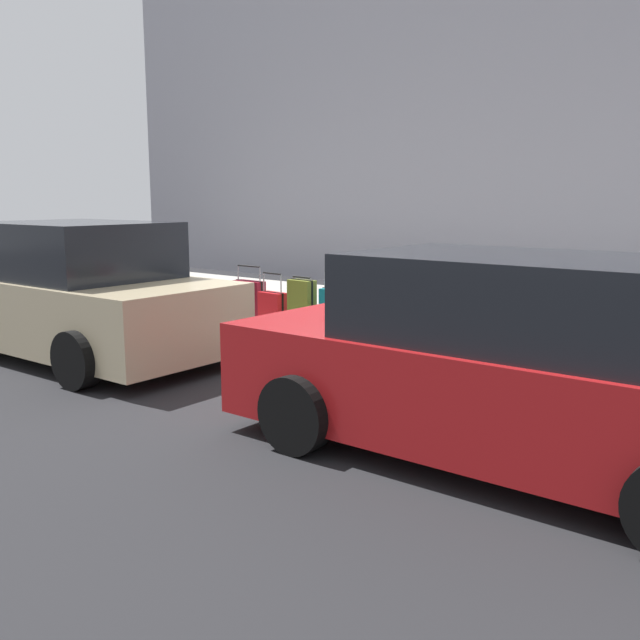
{
  "coord_description": "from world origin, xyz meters",
  "views": [
    {
      "loc": [
        -5.42,
        6.83,
        2.03
      ],
      "look_at": [
        -0.36,
        0.52,
        0.6
      ],
      "focal_mm": 39.3,
      "sensor_mm": 36.0,
      "label": 1
    }
  ],
  "objects_px": {
    "suitcase_olive_1": "(567,347)",
    "bollard_post": "(152,287)",
    "suitcase_maroon_3": "(481,339)",
    "suitcase_maroon_10": "(249,303)",
    "suitcase_red_2": "(525,337)",
    "suitcase_navy_6": "(365,318)",
    "suitcase_silver_11": "(224,303)",
    "fire_hydrant": "(182,291)",
    "suitcase_red_9": "(273,311)",
    "suitcase_black_5": "(394,319)",
    "suitcase_olive_8": "(302,307)",
    "suitcase_silver_4": "(436,325)",
    "parked_car_red_0": "(512,367)",
    "suitcase_teal_0": "(619,356)",
    "parked_car_beige_1": "(79,295)",
    "suitcase_teal_7": "(336,314)"
  },
  "relations": [
    {
      "from": "suitcase_navy_6",
      "to": "parked_car_beige_1",
      "type": "bearing_deg",
      "value": 40.92
    },
    {
      "from": "suitcase_teal_7",
      "to": "suitcase_red_9",
      "type": "distance_m",
      "value": 1.06
    },
    {
      "from": "suitcase_maroon_10",
      "to": "bollard_post",
      "type": "relative_size",
      "value": 1.04
    },
    {
      "from": "suitcase_olive_1",
      "to": "bollard_post",
      "type": "height_order",
      "value": "bollard_post"
    },
    {
      "from": "suitcase_navy_6",
      "to": "fire_hydrant",
      "type": "height_order",
      "value": "suitcase_navy_6"
    },
    {
      "from": "suitcase_teal_7",
      "to": "bollard_post",
      "type": "distance_m",
      "value": 3.69
    },
    {
      "from": "suitcase_olive_8",
      "to": "fire_hydrant",
      "type": "distance_m",
      "value": 2.59
    },
    {
      "from": "suitcase_silver_4",
      "to": "suitcase_black_5",
      "type": "relative_size",
      "value": 0.93
    },
    {
      "from": "suitcase_olive_8",
      "to": "suitcase_maroon_3",
      "type": "bearing_deg",
      "value": -178.23
    },
    {
      "from": "suitcase_olive_1",
      "to": "bollard_post",
      "type": "distance_m",
      "value": 6.84
    },
    {
      "from": "suitcase_red_9",
      "to": "fire_hydrant",
      "type": "relative_size",
      "value": 1.12
    },
    {
      "from": "suitcase_silver_11",
      "to": "fire_hydrant",
      "type": "bearing_deg",
      "value": 4.76
    },
    {
      "from": "fire_hydrant",
      "to": "parked_car_beige_1",
      "type": "xyz_separation_m",
      "value": [
        -0.86,
        2.4,
        0.27
      ]
    },
    {
      "from": "suitcase_red_9",
      "to": "suitcase_black_5",
      "type": "bearing_deg",
      "value": -179.24
    },
    {
      "from": "suitcase_maroon_10",
      "to": "fire_hydrant",
      "type": "xyz_separation_m",
      "value": [
        1.48,
        0.05,
        0.06
      ]
    },
    {
      "from": "suitcase_silver_4",
      "to": "suitcase_maroon_10",
      "type": "xyz_separation_m",
      "value": [
        3.17,
        -0.0,
        -0.02
      ]
    },
    {
      "from": "suitcase_red_2",
      "to": "suitcase_maroon_3",
      "type": "distance_m",
      "value": 0.53
    },
    {
      "from": "suitcase_teal_0",
      "to": "suitcase_black_5",
      "type": "xyz_separation_m",
      "value": [
        2.69,
        0.05,
        0.09
      ]
    },
    {
      "from": "suitcase_red_2",
      "to": "suitcase_maroon_10",
      "type": "relative_size",
      "value": 1.07
    },
    {
      "from": "suitcase_navy_6",
      "to": "parked_car_red_0",
      "type": "relative_size",
      "value": 0.2
    },
    {
      "from": "suitcase_maroon_10",
      "to": "parked_car_red_0",
      "type": "height_order",
      "value": "parked_car_red_0"
    },
    {
      "from": "suitcase_teal_0",
      "to": "suitcase_red_2",
      "type": "height_order",
      "value": "suitcase_red_2"
    },
    {
      "from": "suitcase_red_2",
      "to": "parked_car_red_0",
      "type": "relative_size",
      "value": 0.21
    },
    {
      "from": "suitcase_red_9",
      "to": "suitcase_maroon_10",
      "type": "distance_m",
      "value": 0.6
    },
    {
      "from": "fire_hydrant",
      "to": "bollard_post",
      "type": "bearing_deg",
      "value": 14.85
    },
    {
      "from": "suitcase_navy_6",
      "to": "parked_car_red_0",
      "type": "bearing_deg",
      "value": 141.73
    },
    {
      "from": "suitcase_olive_8",
      "to": "suitcase_red_2",
      "type": "bearing_deg",
      "value": -177.98
    },
    {
      "from": "suitcase_olive_1",
      "to": "parked_car_beige_1",
      "type": "bearing_deg",
      "value": 23.45
    },
    {
      "from": "suitcase_olive_8",
      "to": "suitcase_red_9",
      "type": "bearing_deg",
      "value": 2.9
    },
    {
      "from": "suitcase_black_5",
      "to": "suitcase_red_2",
      "type": "bearing_deg",
      "value": -176.15
    },
    {
      "from": "fire_hydrant",
      "to": "suitcase_maroon_3",
      "type": "bearing_deg",
      "value": -179.66
    },
    {
      "from": "parked_car_beige_1",
      "to": "fire_hydrant",
      "type": "bearing_deg",
      "value": -70.4
    },
    {
      "from": "suitcase_navy_6",
      "to": "suitcase_red_9",
      "type": "relative_size",
      "value": 1.08
    },
    {
      "from": "suitcase_maroon_3",
      "to": "suitcase_maroon_10",
      "type": "xyz_separation_m",
      "value": [
        3.77,
        -0.01,
        0.07
      ]
    },
    {
      "from": "suitcase_silver_11",
      "to": "parked_car_beige_1",
      "type": "height_order",
      "value": "parked_car_beige_1"
    },
    {
      "from": "suitcase_teal_7",
      "to": "suitcase_black_5",
      "type": "bearing_deg",
      "value": 174.94
    },
    {
      "from": "suitcase_silver_4",
      "to": "suitcase_navy_6",
      "type": "height_order",
      "value": "suitcase_navy_6"
    },
    {
      "from": "parked_car_red_0",
      "to": "parked_car_beige_1",
      "type": "xyz_separation_m",
      "value": [
        5.82,
        0.0,
        0.05
      ]
    },
    {
      "from": "suitcase_maroon_3",
      "to": "suitcase_maroon_10",
      "type": "relative_size",
      "value": 0.92
    },
    {
      "from": "parked_car_beige_1",
      "to": "suitcase_silver_11",
      "type": "bearing_deg",
      "value": -91.0
    },
    {
      "from": "suitcase_maroon_3",
      "to": "suitcase_black_5",
      "type": "height_order",
      "value": "suitcase_maroon_3"
    },
    {
      "from": "suitcase_teal_0",
      "to": "suitcase_maroon_10",
      "type": "xyz_separation_m",
      "value": [
        5.31,
        -0.04,
        0.04
      ]
    },
    {
      "from": "suitcase_silver_4",
      "to": "bollard_post",
      "type": "relative_size",
      "value": 0.88
    },
    {
      "from": "suitcase_red_2",
      "to": "suitcase_navy_6",
      "type": "xyz_separation_m",
      "value": [
        2.14,
        0.06,
        -0.0
      ]
    },
    {
      "from": "suitcase_olive_8",
      "to": "suitcase_teal_7",
      "type": "bearing_deg",
      "value": -170.44
    },
    {
      "from": "suitcase_maroon_10",
      "to": "suitcase_olive_8",
      "type": "bearing_deg",
      "value": 175.0
    },
    {
      "from": "suitcase_olive_1",
      "to": "suitcase_black_5",
      "type": "bearing_deg",
      "value": 0.02
    },
    {
      "from": "suitcase_navy_6",
      "to": "suitcase_red_9",
      "type": "xyz_separation_m",
      "value": [
        1.56,
        0.08,
        -0.06
      ]
    },
    {
      "from": "fire_hydrant",
      "to": "suitcase_red_9",
      "type": "bearing_deg",
      "value": 177.85
    },
    {
      "from": "parked_car_beige_1",
      "to": "bollard_post",
      "type": "bearing_deg",
      "value": -57.75
    }
  ]
}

